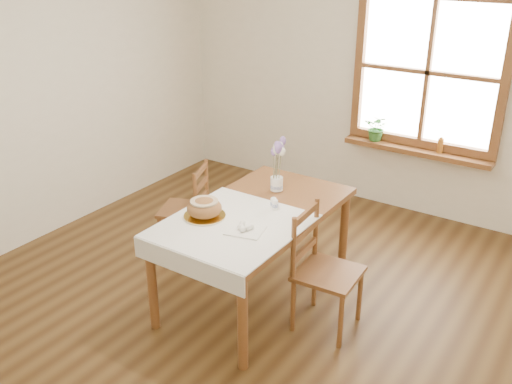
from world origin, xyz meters
TOP-DOWN VIEW (x-y plane):
  - ground at (0.00, 0.00)m, footprint 5.00×5.00m
  - room_walls at (0.00, 0.00)m, footprint 4.60×5.10m
  - window at (0.50, 2.47)m, footprint 1.46×0.08m
  - window_sill at (0.50, 2.40)m, footprint 1.46×0.20m
  - dining_table at (0.00, 0.30)m, footprint 0.90×1.60m
  - table_linen at (0.00, -0.00)m, footprint 0.91×0.99m
  - chair_left at (-0.94, 0.55)m, footprint 0.52×0.51m
  - chair_right at (0.63, 0.27)m, footprint 0.47×0.45m
  - bread_plate at (-0.24, -0.01)m, footprint 0.35×0.35m
  - bread_loaf at (-0.24, -0.01)m, footprint 0.25×0.25m
  - egg_napkin at (0.13, -0.03)m, footprint 0.29×0.26m
  - eggs at (0.13, -0.03)m, footprint 0.22×0.21m
  - salt_shaker at (0.09, 0.40)m, footprint 0.05×0.05m
  - pepper_shaker at (0.12, 0.37)m, footprint 0.06×0.06m
  - flower_vase at (-0.06, 0.69)m, footprint 0.13×0.13m
  - lavender_bouquet at (-0.06, 0.69)m, footprint 0.18×0.18m
  - potted_plant at (0.07, 2.40)m, footprint 0.26×0.28m
  - amber_bottle at (0.72, 2.40)m, footprint 0.06×0.06m

SIDE VIEW (x-z plane):
  - ground at x=0.00m, z-range 0.00..0.00m
  - chair_left at x=-0.94m, z-range 0.00..0.83m
  - chair_right at x=0.63m, z-range 0.00..0.91m
  - dining_table at x=0.00m, z-range 0.29..1.04m
  - window_sill at x=0.50m, z-range 0.66..0.71m
  - table_linen at x=0.00m, z-range 0.75..0.76m
  - egg_napkin at x=0.13m, z-range 0.76..0.77m
  - bread_plate at x=-0.24m, z-range 0.76..0.78m
  - eggs at x=0.13m, z-range 0.77..0.81m
  - amber_bottle at x=0.72m, z-range 0.71..0.87m
  - pepper_shaker at x=0.12m, z-range 0.76..0.85m
  - salt_shaker at x=0.09m, z-range 0.76..0.85m
  - flower_vase at x=-0.06m, z-range 0.75..0.86m
  - potted_plant at x=0.07m, z-range 0.71..0.92m
  - bread_loaf at x=-0.24m, z-range 0.78..0.91m
  - lavender_bouquet at x=-0.06m, z-range 0.86..1.19m
  - window at x=0.50m, z-range 0.72..2.18m
  - room_walls at x=0.00m, z-range 0.38..3.03m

